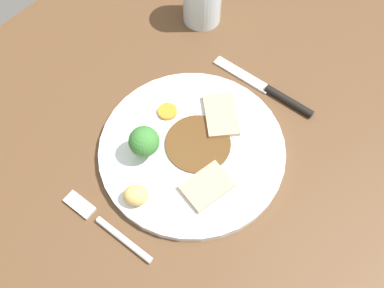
# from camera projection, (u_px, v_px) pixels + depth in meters

# --- Properties ---
(dining_table) EXTENTS (1.20, 0.84, 0.04)m
(dining_table) POSITION_uv_depth(u_px,v_px,m) (193.00, 151.00, 0.66)
(dining_table) COLOR brown
(dining_table) RESTS_ON ground
(dinner_plate) EXTENTS (0.28, 0.28, 0.01)m
(dinner_plate) POSITION_uv_depth(u_px,v_px,m) (192.00, 150.00, 0.63)
(dinner_plate) COLOR white
(dinner_plate) RESTS_ON dining_table
(gravy_pool) EXTENTS (0.10, 0.10, 0.00)m
(gravy_pool) POSITION_uv_depth(u_px,v_px,m) (197.00, 144.00, 0.62)
(gravy_pool) COLOR #563819
(gravy_pool) RESTS_ON dinner_plate
(meat_slice_main) EXTENTS (0.09, 0.09, 0.01)m
(meat_slice_main) POSITION_uv_depth(u_px,v_px,m) (221.00, 115.00, 0.64)
(meat_slice_main) COLOR tan
(meat_slice_main) RESTS_ON dinner_plate
(meat_slice_under) EXTENTS (0.08, 0.06, 0.01)m
(meat_slice_under) POSITION_uv_depth(u_px,v_px,m) (207.00, 186.00, 0.59)
(meat_slice_under) COLOR tan
(meat_slice_under) RESTS_ON dinner_plate
(roast_potato_left) EXTENTS (0.04, 0.05, 0.03)m
(roast_potato_left) POSITION_uv_depth(u_px,v_px,m) (137.00, 196.00, 0.57)
(roast_potato_left) COLOR #D8B260
(roast_potato_left) RESTS_ON dinner_plate
(carrot_coin_front) EXTENTS (0.03, 0.03, 0.01)m
(carrot_coin_front) POSITION_uv_depth(u_px,v_px,m) (168.00, 111.00, 0.65)
(carrot_coin_front) COLOR orange
(carrot_coin_front) RESTS_ON dinner_plate
(broccoli_floret) EXTENTS (0.04, 0.04, 0.06)m
(broccoli_floret) POSITION_uv_depth(u_px,v_px,m) (144.00, 142.00, 0.59)
(broccoli_floret) COLOR #8CB766
(broccoli_floret) RESTS_ON dinner_plate
(fork) EXTENTS (0.02, 0.15, 0.01)m
(fork) POSITION_uv_depth(u_px,v_px,m) (105.00, 225.00, 0.58)
(fork) COLOR silver
(fork) RESTS_ON dining_table
(knife) EXTENTS (0.02, 0.19, 0.01)m
(knife) POSITION_uv_depth(u_px,v_px,m) (271.00, 91.00, 0.68)
(knife) COLOR black
(knife) RESTS_ON dining_table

